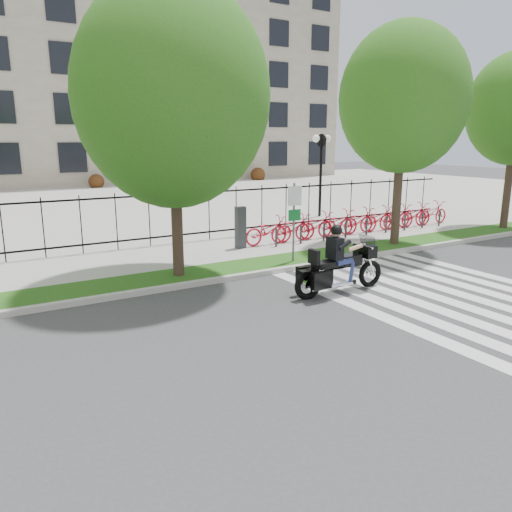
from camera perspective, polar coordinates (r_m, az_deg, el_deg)
ground at (r=10.83m, az=4.47°, el=-8.43°), size 120.00×120.00×0.00m
curb at (r=14.17m, az=-5.14°, el=-2.86°), size 60.00×0.20×0.15m
grass_verge at (r=14.91m, az=-6.56°, el=-2.07°), size 60.00×1.50×0.15m
sidewalk at (r=17.15m, az=-10.02°, el=-0.15°), size 60.00×3.50×0.15m
plaza at (r=33.93m, az=-20.78°, el=5.73°), size 80.00×34.00×0.10m
crosswalk_stripes at (r=14.04m, az=20.82°, el=-4.14°), size 5.70×8.00×0.01m
iron_fence at (r=18.57m, az=-12.10°, el=4.15°), size 30.00×0.06×2.00m
office_building at (r=53.76m, az=-25.78°, el=18.40°), size 60.00×21.90×20.15m
lamp_post_right at (r=25.68m, az=7.46°, el=11.39°), size 1.06×0.70×4.25m
street_tree_1 at (r=14.19m, az=-9.54°, el=17.67°), size 5.27×5.27×8.02m
street_tree_2 at (r=19.19m, az=16.50°, el=16.85°), size 4.56×4.56×7.85m
bike_share_station at (r=21.12m, az=11.52°, el=3.96°), size 11.18×0.89×1.50m
sign_pole_regulatory at (r=15.80m, az=4.39°, el=5.02°), size 0.50×0.09×2.50m
motorcycle_rider at (r=13.29m, az=9.57°, el=-1.10°), size 2.88×0.85×2.22m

